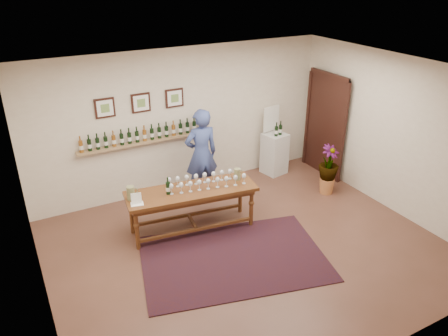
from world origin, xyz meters
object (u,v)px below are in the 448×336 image
person (201,154)px  potted_plant (328,170)px  tasting_table (192,196)px  display_pedestal (274,154)px

person → potted_plant: bearing=157.7°
tasting_table → person: size_ratio=1.26×
display_pedestal → potted_plant: (0.39, -1.28, 0.06)m
display_pedestal → person: (-1.83, -0.22, 0.44)m
potted_plant → person: person is taller
display_pedestal → person: size_ratio=0.50×
person → display_pedestal: bearing=-170.0°
potted_plant → tasting_table: bearing=178.6°
tasting_table → person: person is taller
tasting_table → potted_plant: size_ratio=2.57×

